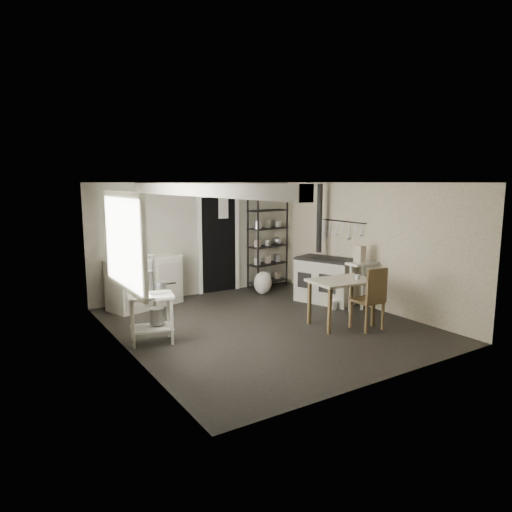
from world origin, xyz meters
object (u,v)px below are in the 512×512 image
stockpot (145,280)px  chair (367,299)px  shelf_rack (268,244)px  work_table (341,302)px  stove (326,280)px  prep_table (151,316)px  flour_sack (263,283)px  base_cabinets (145,282)px

stockpot → chair: stockpot is taller
chair → shelf_rack: bearing=85.3°
stockpot → shelf_rack: size_ratio=0.13×
stockpot → work_table: 3.13m
shelf_rack → stove: size_ratio=1.78×
prep_table → chair: chair is taller
shelf_rack → chair: bearing=-106.4°
stove → chair: (-0.55, -1.61, 0.04)m
shelf_rack → stockpot: bearing=-159.5°
work_table → chair: (0.20, -0.37, 0.10)m
work_table → flour_sack: 2.44m
prep_table → flour_sack: 3.36m
base_cabinets → shelf_rack: 2.91m
work_table → flour_sack: size_ratio=2.11×
base_cabinets → stockpot: bearing=-125.5°
stockpot → flour_sack: 3.50m
stove → flour_sack: size_ratio=2.34×
base_cabinets → stove: base_cabinets is taller
shelf_rack → stove: shelf_rack is taller
work_table → stove: bearing=59.0°
base_cabinets → flour_sack: 2.43m
prep_table → flour_sack: (2.96, 1.59, -0.16)m
prep_table → chair: bearing=-21.4°
work_table → chair: 0.43m
base_cabinets → shelf_rack: size_ratio=0.72×
stockpot → base_cabinets: size_ratio=0.18×
shelf_rack → flour_sack: shelf_rack is taller
prep_table → stove: 3.66m
prep_table → flour_sack: prep_table is taller
shelf_rack → chair: size_ratio=1.96×
stove → stockpot: bearing=165.5°
shelf_rack → flour_sack: 1.00m
base_cabinets → work_table: 3.64m
prep_table → chair: (3.09, -1.21, 0.08)m
prep_table → work_table: same height
work_table → chair: chair is taller
shelf_rack → work_table: size_ratio=1.98×
stove → work_table: (-0.75, -1.25, -0.06)m
prep_table → base_cabinets: (0.57, 1.96, 0.06)m
stockpot → work_table: bearing=-16.1°
prep_table → base_cabinets: base_cabinets is taller
flour_sack → stove: bearing=-60.4°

